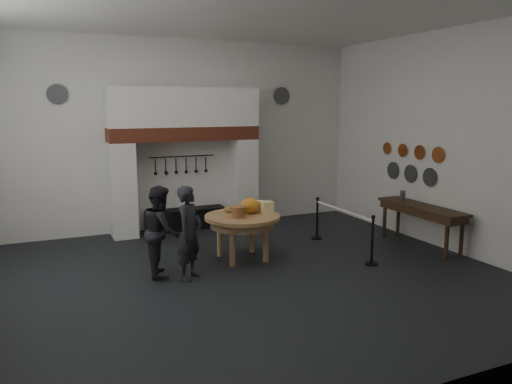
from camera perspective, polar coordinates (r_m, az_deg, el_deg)
name	(u,v)px	position (r m, az deg, el deg)	size (l,w,h in m)	color
floor	(245,277)	(8.89, -1.22, -9.66)	(9.00, 8.00, 0.02)	black
ceiling	(244,9)	(8.50, -1.34, 20.22)	(9.00, 8.00, 0.02)	silver
wall_back	(180,135)	(12.18, -8.64, 6.42)	(9.00, 0.02, 4.50)	silver
wall_front	(407,183)	(4.99, 16.82, 0.97)	(9.00, 0.02, 4.50)	silver
wall_right	(448,141)	(10.96, 21.07, 5.47)	(0.02, 8.00, 4.50)	silver
chimney_pier_left	(122,190)	(11.67, -15.01, 0.22)	(0.55, 0.70, 2.15)	silver
chimney_pier_right	(243,182)	(12.46, -1.51, 1.17)	(0.55, 0.70, 2.15)	silver
hearth_brick_band	(184,134)	(11.84, -8.19, 6.62)	(3.50, 0.72, 0.32)	#9E442B
chimney_hood	(184,107)	(11.82, -8.26, 9.57)	(3.50, 0.70, 0.90)	silver
iron_range	(186,219)	(12.20, -8.04, -3.06)	(1.90, 0.45, 0.50)	black
utensil_rail	(182,156)	(12.15, -8.47, 4.05)	(0.02, 0.02, 1.60)	black
work_table	(242,217)	(9.65, -1.57, -2.88)	(1.46, 1.46, 0.07)	#A8724F
pumpkin	(250,206)	(9.78, -0.72, -1.57)	(0.36, 0.36, 0.31)	orange
cheese_block_big	(267,208)	(9.77, 1.25, -1.78)	(0.22, 0.22, 0.24)	#F6E193
cheese_block_small	(260,206)	(10.03, 0.41, -1.58)	(0.18, 0.18, 0.20)	#FFDC98
wicker_basket	(238,212)	(9.43, -2.07, -2.29)	(0.32, 0.32, 0.22)	olive
bread_loaf	(231,209)	(9.91, -2.88, -1.95)	(0.31, 0.18, 0.13)	#A16A39
visitor_near	(189,233)	(8.65, -7.62, -4.65)	(0.60, 0.39, 1.63)	black
visitor_far	(161,231)	(8.93, -10.81, -4.37)	(0.78, 0.61, 1.60)	black
side_table	(422,207)	(11.01, 18.40, -1.61)	(0.55, 2.20, 0.06)	#372514
pewter_jug	(403,195)	(11.42, 16.42, -0.38)	(0.12, 0.12, 0.22)	#515156
copper_pan_a	(438,155)	(11.10, 20.10, 4.02)	(0.34, 0.34, 0.03)	#C6662D
copper_pan_b	(420,152)	(11.50, 18.20, 4.32)	(0.32, 0.32, 0.03)	#C6662D
copper_pan_c	(403,150)	(11.91, 16.42, 4.59)	(0.30, 0.30, 0.03)	#C6662D
copper_pan_d	(387,148)	(12.33, 14.77, 4.85)	(0.28, 0.28, 0.03)	#C6662D
pewter_plate_left	(430,177)	(11.30, 19.25, 1.61)	(0.40, 0.40, 0.03)	#4C4C51
pewter_plate_mid	(411,174)	(11.74, 17.25, 2.02)	(0.40, 0.40, 0.03)	#4C4C51
pewter_plate_right	(393,170)	(12.19, 15.40, 2.40)	(0.40, 0.40, 0.03)	#4C4C51
pewter_plate_back_left	(57,94)	(11.69, -21.77, 10.34)	(0.44, 0.44, 0.03)	#4C4C51
pewter_plate_back_right	(282,96)	(13.10, 2.96, 10.93)	(0.44, 0.44, 0.03)	#4C4C51
barrier_post_near	(372,241)	(9.66, 13.15, -5.52)	(0.05, 0.05, 0.90)	black
barrier_post_far	(317,219)	(11.26, 7.00, -3.11)	(0.05, 0.05, 0.90)	black
barrier_rope	(343,210)	(10.35, 9.90, -2.08)	(0.04, 0.04, 2.00)	white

